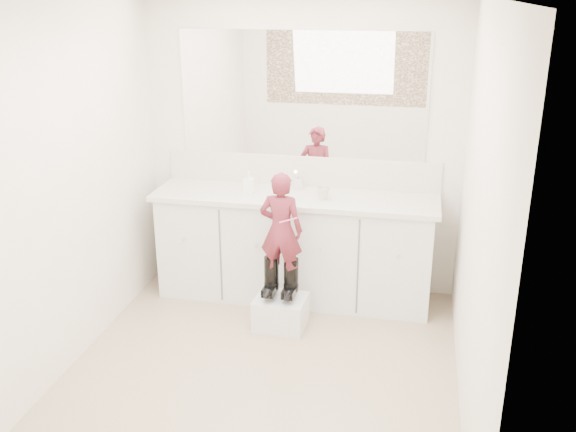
# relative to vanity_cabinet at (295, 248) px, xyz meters

# --- Properties ---
(floor) EXTENTS (3.00, 3.00, 0.00)m
(floor) POSITION_rel_vanity_cabinet_xyz_m (0.00, -1.23, -0.42)
(floor) COLOR #90735E
(floor) RESTS_ON ground
(wall_back) EXTENTS (2.60, 0.00, 2.60)m
(wall_back) POSITION_rel_vanity_cabinet_xyz_m (0.00, 0.27, 0.77)
(wall_back) COLOR beige
(wall_back) RESTS_ON floor
(wall_front) EXTENTS (2.60, 0.00, 2.60)m
(wall_front) POSITION_rel_vanity_cabinet_xyz_m (0.00, -2.73, 0.77)
(wall_front) COLOR beige
(wall_front) RESTS_ON floor
(wall_left) EXTENTS (0.00, 3.00, 3.00)m
(wall_left) POSITION_rel_vanity_cabinet_xyz_m (-1.30, -1.23, 0.78)
(wall_left) COLOR beige
(wall_left) RESTS_ON floor
(wall_right) EXTENTS (0.00, 3.00, 3.00)m
(wall_right) POSITION_rel_vanity_cabinet_xyz_m (1.30, -1.23, 0.78)
(wall_right) COLOR beige
(wall_right) RESTS_ON floor
(vanity_cabinet) EXTENTS (2.20, 0.55, 0.85)m
(vanity_cabinet) POSITION_rel_vanity_cabinet_xyz_m (0.00, 0.00, 0.00)
(vanity_cabinet) COLOR silver
(vanity_cabinet) RESTS_ON floor
(countertop) EXTENTS (2.28, 0.58, 0.04)m
(countertop) POSITION_rel_vanity_cabinet_xyz_m (0.00, -0.01, 0.45)
(countertop) COLOR beige
(countertop) RESTS_ON vanity_cabinet
(backsplash) EXTENTS (2.28, 0.03, 0.25)m
(backsplash) POSITION_rel_vanity_cabinet_xyz_m (0.00, 0.26, 0.59)
(backsplash) COLOR beige
(backsplash) RESTS_ON countertop
(mirror) EXTENTS (2.00, 0.02, 1.00)m
(mirror) POSITION_rel_vanity_cabinet_xyz_m (0.00, 0.26, 1.22)
(mirror) COLOR white
(mirror) RESTS_ON wall_back
(dot_panel) EXTENTS (2.00, 0.01, 1.20)m
(dot_panel) POSITION_rel_vanity_cabinet_xyz_m (0.00, -2.71, 1.22)
(dot_panel) COLOR #472819
(dot_panel) RESTS_ON wall_front
(faucet) EXTENTS (0.08, 0.08, 0.10)m
(faucet) POSITION_rel_vanity_cabinet_xyz_m (0.00, 0.15, 0.52)
(faucet) COLOR silver
(faucet) RESTS_ON countertop
(cup) EXTENTS (0.14, 0.14, 0.10)m
(cup) POSITION_rel_vanity_cabinet_xyz_m (0.24, -0.07, 0.51)
(cup) COLOR beige
(cup) RESTS_ON countertop
(soap_bottle) EXTENTS (0.08, 0.08, 0.18)m
(soap_bottle) POSITION_rel_vanity_cabinet_xyz_m (-0.37, -0.02, 0.55)
(soap_bottle) COLOR white
(soap_bottle) RESTS_ON countertop
(step_stool) EXTENTS (0.40, 0.34, 0.24)m
(step_stool) POSITION_rel_vanity_cabinet_xyz_m (0.00, -0.54, -0.30)
(step_stool) COLOR silver
(step_stool) RESTS_ON floor
(boot_left) EXTENTS (0.13, 0.22, 0.32)m
(boot_left) POSITION_rel_vanity_cabinet_xyz_m (-0.07, -0.52, -0.02)
(boot_left) COLOR black
(boot_left) RESTS_ON step_stool
(boot_right) EXTENTS (0.13, 0.22, 0.32)m
(boot_right) POSITION_rel_vanity_cabinet_xyz_m (0.08, -0.52, -0.02)
(boot_right) COLOR black
(boot_right) RESTS_ON step_stool
(toddler) EXTENTS (0.33, 0.23, 0.88)m
(toddler) POSITION_rel_vanity_cabinet_xyz_m (0.00, -0.52, 0.36)
(toddler) COLOR #AF3547
(toddler) RESTS_ON step_stool
(toothbrush) EXTENTS (0.14, 0.02, 0.06)m
(toothbrush) POSITION_rel_vanity_cabinet_xyz_m (0.07, -0.60, 0.47)
(toothbrush) COLOR #F05D93
(toothbrush) RESTS_ON toddler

